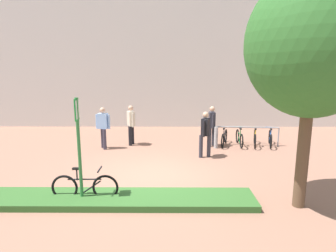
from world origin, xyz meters
The scene contains 12 objects.
ground_plane centered at (0.00, 0.00, 0.00)m, with size 60.00×60.00×0.00m, color #936651.
building_facade centered at (0.00, 8.31, 5.00)m, with size 28.00×1.20×10.00m, color silver.
planter_strip centered at (-0.85, -1.82, 0.08)m, with size 7.00×1.10×0.16m, color #336028.
tree_sidewalk centered at (3.66, -1.99, 3.77)m, with size 2.94×2.94×5.40m.
parking_sign_post centered at (-1.62, -1.82, 1.69)m, with size 0.08×0.36×2.60m.
bike_at_sign centered at (-1.57, -1.69, 0.35)m, with size 1.68×0.42×0.86m.
bike_rack_cluster centered at (3.87, 3.61, 0.35)m, with size 2.65×1.61×0.83m.
bollard_steel centered at (2.47, 3.20, 0.45)m, with size 0.16×0.16×0.90m, color #ADADB2.
person_casual_tan centered at (-2.18, 3.09, 0.98)m, with size 0.60×0.39×1.72m.
person_suited_dark centered at (2.32, 3.49, 0.98)m, with size 0.33×0.61×1.72m.
person_suited_navy centered at (1.86, 1.93, 0.98)m, with size 0.44×0.58×1.72m.
person_shirt_white centered at (-1.11, 3.70, 0.98)m, with size 0.39×0.56×1.72m.
Camera 1 is at (0.55, -8.51, 3.26)m, focal length 31.04 mm.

